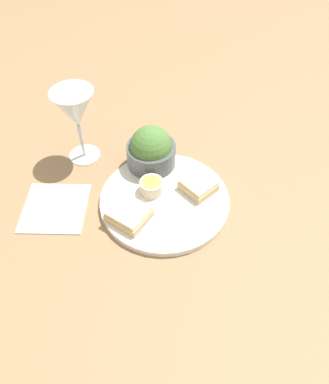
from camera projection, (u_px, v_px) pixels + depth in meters
The scene contains 8 objects.
ground_plane at pixel (165, 202), 0.82m from camera, with size 4.00×4.00×0.00m, color #93704C.
dinner_plate at pixel (165, 200), 0.81m from camera, with size 0.28×0.28×0.01m.
salad_bowl at pixel (151, 150), 0.85m from camera, with size 0.11×0.11×0.10m.
sauce_ramekin at pixel (151, 186), 0.81m from camera, with size 0.05×0.05×0.03m.
cheese_toast_near at pixel (129, 214), 0.76m from camera, with size 0.08×0.07×0.03m.
cheese_toast_far at pixel (198, 185), 0.82m from camera, with size 0.08×0.08×0.03m.
wine_glass at pixel (75, 111), 0.82m from camera, with size 0.09×0.09×0.18m.
napkin at pixel (55, 207), 0.81m from camera, with size 0.19×0.19×0.01m.
Camera 1 is at (-0.30, 0.43, 0.63)m, focal length 35.00 mm.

